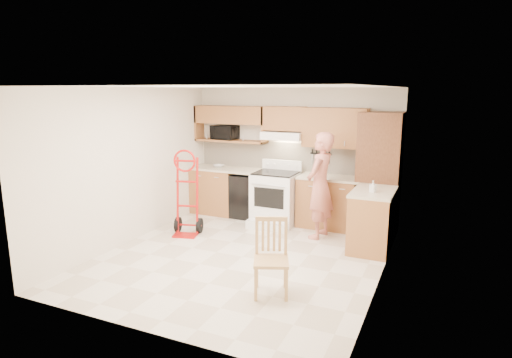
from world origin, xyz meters
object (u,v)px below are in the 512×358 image
Objects in this scene: microwave at (225,132)px; dining_chair at (271,258)px; person at (320,186)px; hand_truck at (186,197)px; range at (274,194)px.

microwave reaches higher than dining_chair.
person reaches higher than dining_chair.
person is at bearing 5.65° from hand_truck.
hand_truck is (0.07, -1.55, -0.96)m from microwave.
range is 0.87× the size of hand_truck.
hand_truck is at bearing -135.75° from range.
microwave is at bearing 104.36° from dining_chair.
range is at bearing 29.13° from hand_truck.
person is at bearing -12.73° from microwave.
hand_truck reaches higher than dining_chair.
microwave is 1.68m from range.
microwave is 2.43m from person.
person reaches higher than microwave.
person is (0.95, -0.34, 0.31)m from range.
dining_chair is (2.17, -1.47, -0.20)m from hand_truck.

